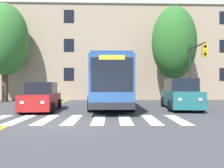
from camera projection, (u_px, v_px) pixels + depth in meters
ground_plane at (63, 124)px, 9.52m from camera, size 120.00×120.00×0.00m
crosswalk at (73, 120)px, 10.66m from camera, size 10.95×3.40×0.01m
lane_line_yellow_inner at (68, 100)px, 24.58m from camera, size 0.12×36.00×0.01m
lane_line_yellow_outer at (70, 100)px, 24.58m from camera, size 0.12×36.00×0.01m
city_bus at (111, 82)px, 17.32m from camera, size 3.00×12.13×3.52m
car_red_near_lane at (42, 98)px, 14.31m from camera, size 2.30×4.61×1.87m
car_teal_far_lane at (180, 94)px, 15.30m from camera, size 2.63×5.27×2.12m
traffic_light_near_corner at (196, 62)px, 18.59m from camera, size 0.35×3.26×5.35m
street_tree_curbside_large at (174, 43)px, 21.80m from camera, size 6.08×5.94×9.54m
street_tree_curbside_small at (5, 40)px, 21.71m from camera, size 6.31×6.30×9.79m
building_facade at (73, 53)px, 27.52m from camera, size 43.68×6.99×11.44m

